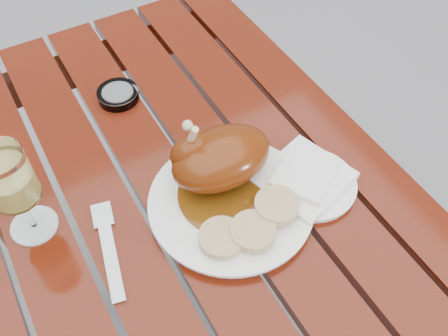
# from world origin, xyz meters

# --- Properties ---
(table) EXTENTS (0.80, 1.20, 0.75)m
(table) POSITION_xyz_m (0.00, 0.00, 0.38)
(table) COLOR #5F1A0B
(table) RESTS_ON ground
(dinner_plate) EXTENTS (0.32, 0.32, 0.02)m
(dinner_plate) POSITION_xyz_m (0.08, -0.04, 0.76)
(dinner_plate) COLOR white
(dinner_plate) RESTS_ON table
(roast_duck) EXTENTS (0.19, 0.19, 0.13)m
(roast_duck) POSITION_xyz_m (0.08, 0.02, 0.82)
(roast_duck) COLOR #59300A
(roast_duck) RESTS_ON dinner_plate
(bread_dumplings) EXTENTS (0.18, 0.10, 0.03)m
(bread_dumplings) POSITION_xyz_m (0.08, -0.10, 0.78)
(bread_dumplings) COLOR tan
(bread_dumplings) RESTS_ON dinner_plate
(wine_glass) EXTENTS (0.10, 0.10, 0.19)m
(wine_glass) POSITION_xyz_m (-0.23, 0.09, 0.84)
(wine_glass) COLOR #E6D868
(wine_glass) RESTS_ON table
(side_plate) EXTENTS (0.20, 0.20, 0.01)m
(side_plate) POSITION_xyz_m (0.23, -0.07, 0.76)
(side_plate) COLOR white
(side_plate) RESTS_ON table
(napkin) EXTENTS (0.18, 0.17, 0.01)m
(napkin) POSITION_xyz_m (0.22, -0.06, 0.77)
(napkin) COLOR white
(napkin) RESTS_ON side_plate
(ashtray) EXTENTS (0.10, 0.10, 0.02)m
(ashtray) POSITION_xyz_m (0.01, 0.31, 0.76)
(ashtray) COLOR #B2B7BC
(ashtray) RESTS_ON table
(fork) EXTENTS (0.06, 0.18, 0.01)m
(fork) POSITION_xyz_m (-0.14, -0.02, 0.75)
(fork) COLOR gray
(fork) RESTS_ON table
(knife) EXTENTS (0.03, 0.21, 0.01)m
(knife) POSITION_xyz_m (0.14, -0.01, 0.75)
(knife) COLOR gray
(knife) RESTS_ON table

